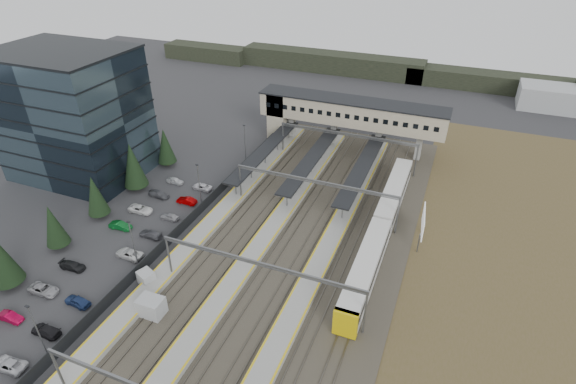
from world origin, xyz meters
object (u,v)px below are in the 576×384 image
at_px(office_building, 72,114).
at_px(footbridge, 338,112).
at_px(billboard, 423,222).
at_px(relay_cabin_far, 146,278).
at_px(relay_cabin_near, 151,307).
at_px(train, 381,229).

height_order(office_building, footbridge, office_building).
xyz_separation_m(office_building, billboard, (66.02, 1.36, -8.37)).
bearing_deg(office_building, billboard, 1.18).
distance_m(footbridge, billboard, 36.54).
bearing_deg(relay_cabin_far, billboard, 34.81).
bearing_deg(relay_cabin_near, relay_cabin_far, 133.03).
bearing_deg(relay_cabin_near, office_building, 142.86).
xyz_separation_m(relay_cabin_near, relay_cabin_far, (-4.25, 4.56, -0.34)).
bearing_deg(footbridge, office_building, -145.53).
xyz_separation_m(office_building, train, (60.00, -0.57, -10.00)).
height_order(relay_cabin_far, train, train).
relative_size(relay_cabin_near, footbridge, 0.08).
bearing_deg(footbridge, relay_cabin_near, -97.84).
relative_size(footbridge, billboard, 6.22).
bearing_deg(footbridge, billboard, -52.07).
bearing_deg(office_building, relay_cabin_far, -35.57).
bearing_deg(train, office_building, 179.46).
bearing_deg(billboard, relay_cabin_far, -145.19).
height_order(relay_cabin_near, footbridge, footbridge).
xyz_separation_m(relay_cabin_near, billboard, (30.19, 28.50, 2.46)).
distance_m(relay_cabin_far, footbridge, 54.40).
relative_size(footbridge, train, 0.95).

